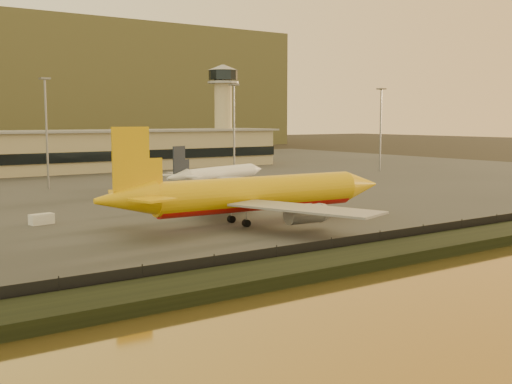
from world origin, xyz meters
TOP-DOWN VIEW (x-y plane):
  - ground at (0.00, 0.00)m, footprint 900.00×900.00m
  - embankment at (0.00, -17.00)m, footprint 320.00×7.00m
  - tarmac at (0.00, 95.00)m, footprint 320.00×220.00m
  - perimeter_fence at (0.00, -13.00)m, footprint 300.00×0.05m
  - control_tower at (70.00, 131.00)m, footprint 11.20×11.20m
  - apron_light_masts at (15.00, 75.00)m, footprint 152.20×12.20m
  - dhl_cargo_jet at (0.77, 12.55)m, footprint 50.37×49.31m
  - white_narrowbody_jet at (23.93, 60.06)m, footprint 34.47×32.63m
  - gse_vehicle_yellow at (0.59, 32.52)m, footprint 4.43×2.12m
  - gse_vehicle_white at (-26.49, 30.47)m, footprint 3.82×2.21m

SIDE VIEW (x-z plane):
  - ground at x=0.00m, z-range 0.00..0.00m
  - tarmac at x=0.00m, z-range 0.00..0.20m
  - embankment at x=0.00m, z-range 0.00..1.40m
  - gse_vehicle_white at x=-26.49m, z-range 0.20..1.82m
  - gse_vehicle_yellow at x=0.59m, z-range 0.20..2.17m
  - perimeter_fence at x=0.00m, z-range 0.20..2.40m
  - white_narrowbody_jet at x=23.93m, z-range -1.86..8.38m
  - dhl_cargo_jet at x=0.77m, z-range -2.83..12.22m
  - apron_light_masts at x=15.00m, z-range 3.00..28.40m
  - control_tower at x=70.00m, z-range 3.91..39.41m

